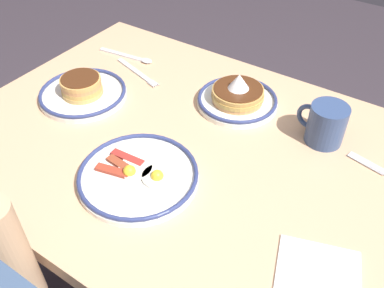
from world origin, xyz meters
The scene contains 8 objects.
dining_table centered at (0.00, 0.00, 0.65)m, with size 1.14×0.84×0.76m.
plate_near_main centered at (-0.04, -0.21, 0.78)m, with size 0.22×0.22×0.10m.
plate_center_pancakes centered at (0.01, 0.16, 0.77)m, with size 0.27×0.27×0.04m.
plate_far_companion centered at (0.34, 0.00, 0.78)m, with size 0.24×0.24×0.06m.
coffee_mug centered at (-0.28, -0.20, 0.81)m, with size 0.13×0.09×0.10m.
paper_napkin centered at (-0.41, 0.17, 0.76)m, with size 0.15×0.14×0.00m, color white.
fork_near centered at (0.29, -0.18, 0.76)m, with size 0.19×0.07×0.01m.
tea_spoon centered at (0.36, -0.24, 0.76)m, with size 0.19×0.04×0.01m.
Camera 1 is at (-0.45, 0.64, 1.44)m, focal length 39.26 mm.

